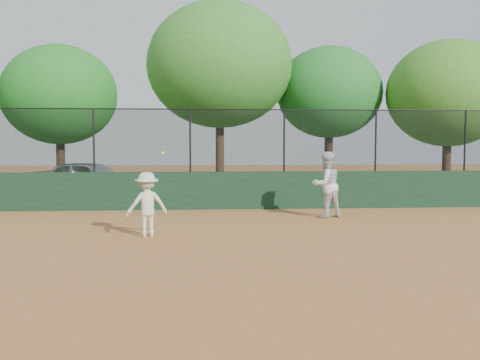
{
  "coord_description": "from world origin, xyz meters",
  "views": [
    {
      "loc": [
        -0.17,
        -11.0,
        2.13
      ],
      "look_at": [
        0.8,
        2.2,
        1.2
      ],
      "focal_mm": 40.0,
      "sensor_mm": 36.0,
      "label": 1
    }
  ],
  "objects": [
    {
      "name": "ground",
      "position": [
        0.0,
        0.0,
        0.0
      ],
      "size": [
        80.0,
        80.0,
        0.0
      ],
      "primitive_type": "plane",
      "color": "#AE6D38",
      "rests_on": "ground"
    },
    {
      "name": "player_main",
      "position": [
        -1.39,
        1.14,
        0.73
      ],
      "size": [
        1.07,
        0.85,
        1.94
      ],
      "color": "beige",
      "rests_on": "ground"
    },
    {
      "name": "player_second",
      "position": [
        3.38,
        3.89,
        0.93
      ],
      "size": [
        1.11,
        1.0,
        1.87
      ],
      "primitive_type": "imported",
      "rotation": [
        0.0,
        0.0,
        3.52
      ],
      "color": "silver",
      "rests_on": "ground"
    },
    {
      "name": "tree_2",
      "position": [
        0.62,
        10.98,
        5.28
      ],
      "size": [
        5.93,
        5.39,
        7.84
      ],
      "color": "#4C2F1B",
      "rests_on": "ground"
    },
    {
      "name": "back_wall",
      "position": [
        0.0,
        6.0,
        0.6
      ],
      "size": [
        26.0,
        0.2,
        1.2
      ],
      "primitive_type": "cube",
      "color": "#1A3922",
      "rests_on": "ground"
    },
    {
      "name": "tree_1",
      "position": [
        -6.08,
        12.08,
        4.12
      ],
      "size": [
        4.82,
        4.38,
        6.22
      ],
      "color": "#3E2715",
      "rests_on": "ground"
    },
    {
      "name": "fence_assembly",
      "position": [
        -0.03,
        6.0,
        2.24
      ],
      "size": [
        26.0,
        0.06,
        2.0
      ],
      "color": "black",
      "rests_on": "back_wall"
    },
    {
      "name": "parked_car",
      "position": [
        -4.28,
        9.25,
        0.74
      ],
      "size": [
        4.67,
        3.23,
        1.48
      ],
      "primitive_type": "imported",
      "rotation": [
        0.0,
        0.0,
        1.19
      ],
      "color": "silver",
      "rests_on": "ground"
    },
    {
      "name": "tree_3",
      "position": [
        5.36,
        11.81,
        4.28
      ],
      "size": [
        4.54,
        4.13,
        6.25
      ],
      "color": "#372012",
      "rests_on": "ground"
    },
    {
      "name": "grass_strip",
      "position": [
        0.0,
        12.0,
        0.0
      ],
      "size": [
        36.0,
        12.0,
        0.01
      ],
      "primitive_type": "cube",
      "color": "#2C5219",
      "rests_on": "ground"
    },
    {
      "name": "tree_4",
      "position": [
        10.0,
        10.44,
        4.14
      ],
      "size": [
        5.06,
        4.6,
        6.33
      ],
      "color": "#422917",
      "rests_on": "ground"
    }
  ]
}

